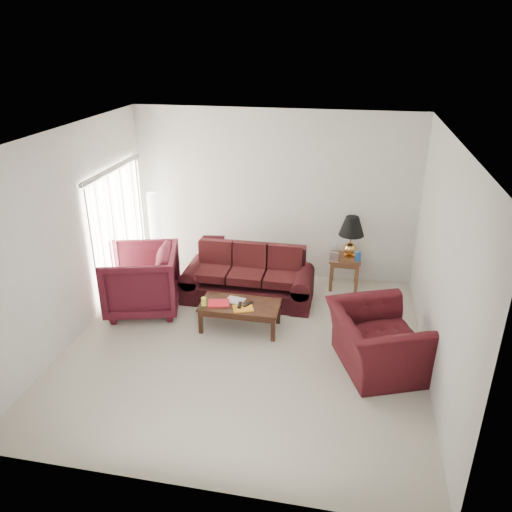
{
  "coord_description": "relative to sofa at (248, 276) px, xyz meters",
  "views": [
    {
      "loc": [
        1.32,
        -5.89,
        4.12
      ],
      "look_at": [
        0.0,
        0.85,
        1.05
      ],
      "focal_mm": 35.0,
      "sensor_mm": 36.0,
      "label": 1
    }
  ],
  "objects": [
    {
      "name": "end_table",
      "position": [
        1.57,
        0.77,
        -0.15
      ],
      "size": [
        0.57,
        0.57,
        0.58
      ],
      "primitive_type": null,
      "rotation": [
        0.0,
        0.0,
        -0.08
      ],
      "color": "#54361D",
      "rests_on": "ground"
    },
    {
      "name": "picture_frame",
      "position": [
        1.45,
        0.99,
        0.22
      ],
      "size": [
        0.14,
        0.17,
        0.05
      ],
      "primitive_type": "cube",
      "rotation": [
        1.36,
        0.0,
        0.08
      ],
      "color": "#B4B3B7",
      "rests_on": "end_table"
    },
    {
      "name": "remote_b",
      "position": [
        0.2,
        -0.94,
        0.01
      ],
      "size": [
        0.13,
        0.17,
        0.02
      ],
      "primitive_type": "cube",
      "rotation": [
        0.0,
        0.0,
        -0.52
      ],
      "color": "black",
      "rests_on": "coffee_table"
    },
    {
      "name": "coffee_table",
      "position": [
        0.07,
        -0.91,
        -0.23
      ],
      "size": [
        1.23,
        0.68,
        0.42
      ],
      "primitive_type": null,
      "rotation": [
        0.0,
        0.0,
        -0.07
      ],
      "color": "black",
      "rests_on": "ground"
    },
    {
      "name": "sofa",
      "position": [
        0.0,
        0.0,
        0.0
      ],
      "size": [
        2.16,
        0.95,
        0.88
      ],
      "primitive_type": null,
      "rotation": [
        0.0,
        0.0,
        0.01
      ],
      "color": "black",
      "rests_on": "ground"
    },
    {
      "name": "floor",
      "position": [
        0.24,
        -1.38,
        -0.44
      ],
      "size": [
        5.0,
        5.0,
        0.0
      ],
      "primitive_type": "plane",
      "color": "beige",
      "rests_on": "ground"
    },
    {
      "name": "throw_pillow",
      "position": [
        -0.73,
        0.55,
        0.24
      ],
      "size": [
        0.4,
        0.24,
        0.39
      ],
      "primitive_type": "cube",
      "rotation": [
        -0.21,
        0.0,
        0.16
      ],
      "color": "black",
      "rests_on": "sofa"
    },
    {
      "name": "clock",
      "position": [
        1.38,
        0.59,
        0.21
      ],
      "size": [
        0.16,
        0.09,
        0.15
      ],
      "primitive_type": "cube",
      "rotation": [
        0.0,
        0.0,
        -0.24
      ],
      "color": "white",
      "rests_on": "end_table"
    },
    {
      "name": "remote_a",
      "position": [
        0.09,
        -0.99,
        0.01
      ],
      "size": [
        0.07,
        0.18,
        0.02
      ],
      "primitive_type": "cube",
      "rotation": [
        0.0,
        0.0,
        0.11
      ],
      "color": "black",
      "rests_on": "coffee_table"
    },
    {
      "name": "blue_canister",
      "position": [
        1.78,
        0.66,
        0.21
      ],
      "size": [
        0.11,
        0.11,
        0.15
      ],
      "primitive_type": "cylinder",
      "rotation": [
        0.0,
        0.0,
        -0.19
      ],
      "color": "#1950A8",
      "rests_on": "end_table"
    },
    {
      "name": "blinds",
      "position": [
        -2.18,
        -0.08,
        0.64
      ],
      "size": [
        0.1,
        2.0,
        2.16
      ],
      "primitive_type": "cube",
      "color": "silver",
      "rests_on": "ground"
    },
    {
      "name": "magazine_red",
      "position": [
        -0.24,
        -0.97,
        -0.01
      ],
      "size": [
        0.36,
        0.3,
        0.02
      ],
      "primitive_type": "cube",
      "rotation": [
        0.0,
        0.0,
        0.23
      ],
      "color": "red",
      "rests_on": "coffee_table"
    },
    {
      "name": "magazine_orange",
      "position": [
        0.15,
        -1.04,
        -0.01
      ],
      "size": [
        0.35,
        0.31,
        0.02
      ],
      "primitive_type": "cube",
      "rotation": [
        0.0,
        0.0,
        0.35
      ],
      "color": "orange",
      "rests_on": "coffee_table"
    },
    {
      "name": "floor_lamp",
      "position": [
        -1.82,
        0.61,
        0.36
      ],
      "size": [
        0.34,
        0.34,
        1.6
      ],
      "primitive_type": null,
      "rotation": [
        0.0,
        0.0,
        -0.4
      ],
      "color": "white",
      "rests_on": "ground"
    },
    {
      "name": "armchair_left",
      "position": [
        -1.6,
        -0.65,
        0.08
      ],
      "size": [
        1.4,
        1.38,
        1.04
      ],
      "primitive_type": "imported",
      "rotation": [
        0.0,
        0.0,
        -1.3
      ],
      "color": "#410F19",
      "rests_on": "ground"
    },
    {
      "name": "table_lamp",
      "position": [
        1.64,
        0.82,
        0.5
      ],
      "size": [
        0.47,
        0.47,
        0.73
      ],
      "primitive_type": null,
      "rotation": [
        0.0,
        0.0,
        0.08
      ],
      "color": "#C6893D",
      "rests_on": "end_table"
    },
    {
      "name": "armchair_right",
      "position": [
        2.06,
        -1.5,
        -0.03
      ],
      "size": [
        1.49,
        1.58,
        0.82
      ],
      "primitive_type": "imported",
      "rotation": [
        0.0,
        0.0,
        1.94
      ],
      "color": "#3D0E13",
      "rests_on": "ground"
    },
    {
      "name": "yellow_glass",
      "position": [
        -0.45,
        -1.05,
        0.04
      ],
      "size": [
        0.09,
        0.09,
        0.13
      ],
      "primitive_type": "cylinder",
      "rotation": [
        0.0,
        0.0,
        -0.3
      ],
      "color": "#FCFB38",
      "rests_on": "coffee_table"
    },
    {
      "name": "magazine_white",
      "position": [
        -0.02,
        -0.83,
        -0.01
      ],
      "size": [
        0.3,
        0.25,
        0.02
      ],
      "primitive_type": "cube",
      "rotation": [
        0.0,
        0.0,
        -0.17
      ],
      "color": "beige",
      "rests_on": "coffee_table"
    }
  ]
}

